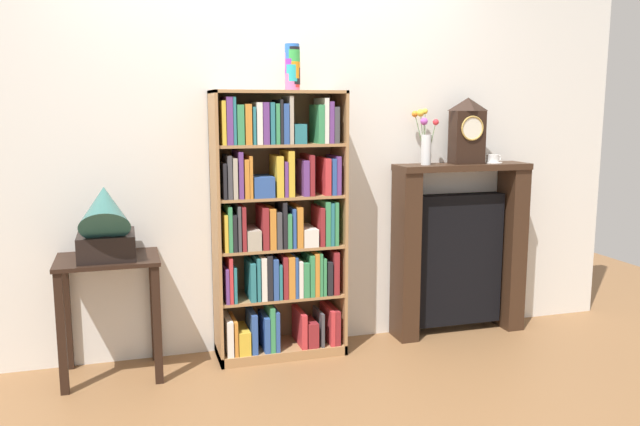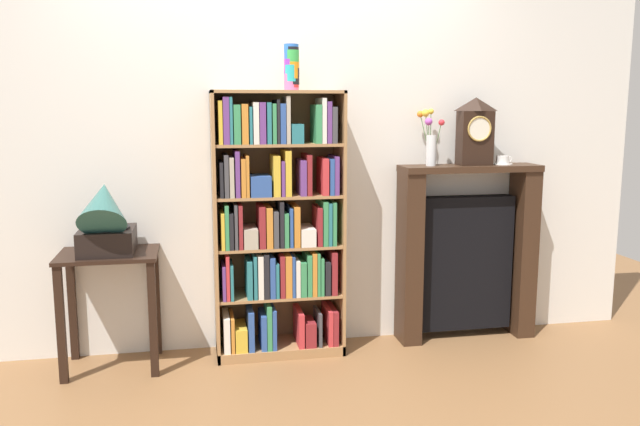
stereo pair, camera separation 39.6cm
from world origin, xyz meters
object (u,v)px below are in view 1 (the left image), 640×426
object	(u,v)px
mantel_clock	(467,131)
bookshelf	(278,231)
side_table_left	(109,290)
fireplace_mantel	(458,250)
gramophone	(105,224)
flower_vase	(425,139)
cup_stack	(292,67)
teacup_with_saucer	(493,159)

from	to	relation	value
mantel_clock	bookshelf	bearing A→B (deg)	-178.11
side_table_left	fireplace_mantel	xyz separation A→B (m)	(2.23, 0.11, 0.06)
gramophone	fireplace_mantel	bearing A→B (deg)	4.09
flower_vase	fireplace_mantel	bearing A→B (deg)	2.77
cup_stack	fireplace_mantel	bearing A→B (deg)	3.44
cup_stack	side_table_left	world-z (taller)	cup_stack
gramophone	flower_vase	xyz separation A→B (m)	(1.95, 0.15, 0.42)
bookshelf	fireplace_mantel	xyz separation A→B (m)	(1.25, 0.06, -0.21)
side_table_left	mantel_clock	xyz separation A→B (m)	(2.25, 0.09, 0.85)
mantel_clock	flower_vase	distance (m)	0.30
gramophone	flower_vase	bearing A→B (deg)	4.27
flower_vase	gramophone	bearing A→B (deg)	-175.73
cup_stack	gramophone	distance (m)	1.37
bookshelf	gramophone	world-z (taller)	bookshelf
gramophone	mantel_clock	xyz separation A→B (m)	(2.25, 0.14, 0.47)
bookshelf	flower_vase	distance (m)	1.11
side_table_left	bookshelf	bearing A→B (deg)	2.59
mantel_clock	flower_vase	world-z (taller)	mantel_clock
side_table_left	mantel_clock	world-z (taller)	mantel_clock
bookshelf	side_table_left	size ratio (longest dim) A/B	2.33
bookshelf	teacup_with_saucer	distance (m)	1.52
side_table_left	fireplace_mantel	size ratio (longest dim) A/B	0.60
fireplace_mantel	mantel_clock	xyz separation A→B (m)	(0.02, -0.02, 0.79)
teacup_with_saucer	flower_vase	bearing A→B (deg)	179.41
cup_stack	gramophone	xyz separation A→B (m)	(-1.07, -0.09, -0.85)
side_table_left	gramophone	size ratio (longest dim) A/B	1.41
gramophone	flower_vase	distance (m)	2.01
gramophone	mantel_clock	world-z (taller)	mantel_clock
bookshelf	fireplace_mantel	size ratio (longest dim) A/B	1.40
fireplace_mantel	teacup_with_saucer	bearing A→B (deg)	-4.69
bookshelf	cup_stack	bearing A→B (deg)	-4.24
bookshelf	teacup_with_saucer	size ratio (longest dim) A/B	12.31
bookshelf	mantel_clock	distance (m)	1.40
cup_stack	flower_vase	xyz separation A→B (m)	(0.88, 0.06, -0.43)
cup_stack	side_table_left	distance (m)	1.63
flower_vase	teacup_with_saucer	world-z (taller)	flower_vase
teacup_with_saucer	gramophone	bearing A→B (deg)	-176.71
fireplace_mantel	mantel_clock	size ratio (longest dim) A/B	2.69
cup_stack	fireplace_mantel	xyz separation A→B (m)	(1.15, 0.07, -1.17)
bookshelf	cup_stack	xyz separation A→B (m)	(0.09, -0.01, 0.96)
fireplace_mantel	flower_vase	world-z (taller)	flower_vase
teacup_with_saucer	bookshelf	bearing A→B (deg)	-178.27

